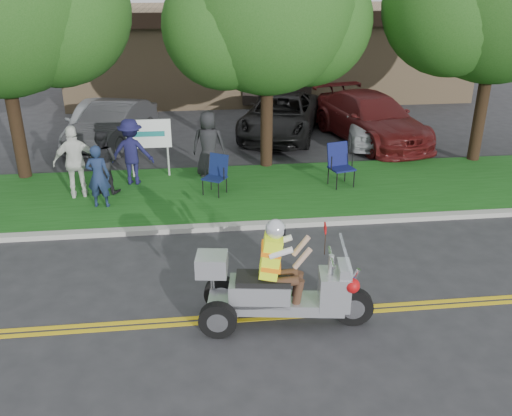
{
  "coord_description": "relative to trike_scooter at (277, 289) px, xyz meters",
  "views": [
    {
      "loc": [
        -1.62,
        -8.27,
        5.45
      ],
      "look_at": [
        -0.42,
        2.0,
        0.96
      ],
      "focal_mm": 38.0,
      "sensor_mm": 36.0,
      "label": 1
    }
  ],
  "objects": [
    {
      "name": "parked_car_left",
      "position": [
        -3.96,
        10.84,
        0.06
      ],
      "size": [
        2.81,
        4.69,
        1.46
      ],
      "primitive_type": "imported",
      "rotation": [
        0.0,
        0.0,
        -0.31
      ],
      "color": "#303032",
      "rests_on": "ground"
    },
    {
      "name": "curb",
      "position": [
        0.39,
        3.75,
        -0.61
      ],
      "size": [
        60.0,
        0.25,
        0.12
      ],
      "primitive_type": "cube",
      "color": "#A8A89E",
      "rests_on": "ground"
    },
    {
      "name": "grass_verge",
      "position": [
        0.39,
        5.9,
        -0.62
      ],
      "size": [
        60.0,
        4.0,
        0.1
      ],
      "primitive_type": "cube",
      "color": "#174D14",
      "rests_on": "ground"
    },
    {
      "name": "parked_car_right",
      "position": [
        4.89,
        10.36,
        0.14
      ],
      "size": [
        3.49,
        5.96,
        1.62
      ],
      "primitive_type": "imported",
      "rotation": [
        0.0,
        0.0,
        0.23
      ],
      "color": "#521313",
      "rests_on": "ground"
    },
    {
      "name": "trike_scooter",
      "position": [
        0.0,
        0.0,
        0.0
      ],
      "size": [
        2.94,
        1.11,
        1.92
      ],
      "rotation": [
        0.0,
        0.0,
        -0.14
      ],
      "color": "black",
      "rests_on": "ground"
    },
    {
      "name": "business_sign",
      "position": [
        -2.51,
        7.3,
        0.59
      ],
      "size": [
        1.25,
        0.06,
        1.75
      ],
      "color": "silver",
      "rests_on": "ground"
    },
    {
      "name": "spectator_chair_b",
      "position": [
        -0.86,
        7.14,
        0.37
      ],
      "size": [
        1.0,
        0.73,
        1.88
      ],
      "primitive_type": "imported",
      "rotation": [
        0.0,
        0.0,
        2.99
      ],
      "color": "black",
      "rests_on": "grass_verge"
    },
    {
      "name": "parked_car_far_left",
      "position": [
        -4.61,
        11.29,
        0.08
      ],
      "size": [
        1.98,
        4.47,
        1.49
      ],
      "primitive_type": "imported",
      "rotation": [
        0.0,
        0.0,
        -0.05
      ],
      "color": "#B6B8BE",
      "rests_on": "ground"
    },
    {
      "name": "lawn_chair_a",
      "position": [
        -0.71,
        5.81,
        0.01
      ],
      "size": [
        0.75,
        0.76,
        1.02
      ],
      "rotation": [
        0.0,
        0.0,
        -0.56
      ],
      "color": "black",
      "rests_on": "grass_verge"
    },
    {
      "name": "parked_car_far_right",
      "position": [
        4.88,
        10.36,
        0.07
      ],
      "size": [
        2.5,
        4.61,
        1.49
      ],
      "primitive_type": "imported",
      "rotation": [
        0.0,
        0.0,
        -0.18
      ],
      "color": "#ADAFB5",
      "rests_on": "ground"
    },
    {
      "name": "spectator_adult_mid",
      "position": [
        -3.65,
        6.19,
        0.27
      ],
      "size": [
        0.96,
        0.83,
        1.68
      ],
      "primitive_type": "imported",
      "rotation": [
        0.0,
        0.0,
        2.87
      ],
      "color": "black",
      "rests_on": "grass_verge"
    },
    {
      "name": "lawn_chair_b",
      "position": [
        2.64,
        6.05,
        0.08
      ],
      "size": [
        0.74,
        0.76,
        1.15
      ],
      "rotation": [
        0.0,
        0.0,
        0.25
      ],
      "color": "black",
      "rests_on": "grass_verge"
    },
    {
      "name": "parked_car_mid",
      "position": [
        1.89,
        11.4,
        0.07
      ],
      "size": [
        4.02,
        5.84,
        1.48
      ],
      "primitive_type": "imported",
      "rotation": [
        0.0,
        0.0,
        -0.32
      ],
      "color": "black",
      "rests_on": "ground"
    },
    {
      "name": "spectator_adult_right",
      "position": [
        -4.27,
        5.95,
        0.37
      ],
      "size": [
        1.17,
        0.67,
        1.88
      ],
      "primitive_type": "imported",
      "rotation": [
        0.0,
        0.0,
        3.34
      ],
      "color": "white",
      "rests_on": "grass_verge"
    },
    {
      "name": "spectator_chair_a",
      "position": [
        -2.96,
        6.78,
        0.33
      ],
      "size": [
        1.24,
        0.81,
        1.8
      ],
      "primitive_type": "imported",
      "rotation": [
        0.0,
        0.0,
        3.01
      ],
      "color": "#171740",
      "rests_on": "grass_verge"
    },
    {
      "name": "spectator_adult_left",
      "position": [
        -3.62,
        5.23,
        0.22
      ],
      "size": [
        0.61,
        0.43,
        1.58
      ],
      "primitive_type": "imported",
      "rotation": [
        0.0,
        0.0,
        3.05
      ],
      "color": "#1A2849",
      "rests_on": "grass_verge"
    },
    {
      "name": "tree_mid",
      "position": [
        0.94,
        7.93,
        3.76
      ],
      "size": [
        5.88,
        4.8,
        7.05
      ],
      "color": "#332114",
      "rests_on": "ground"
    },
    {
      "name": "commercial_building",
      "position": [
        2.39,
        19.68,
        1.34
      ],
      "size": [
        18.0,
        8.2,
        4.0
      ],
      "color": "#9E7F5B",
      "rests_on": "ground"
    },
    {
      "name": "ground",
      "position": [
        0.39,
        0.7,
        -0.67
      ],
      "size": [
        120.0,
        120.0,
        0.0
      ],
      "primitive_type": "plane",
      "color": "#28282B",
      "rests_on": "ground"
    },
    {
      "name": "centerline_far",
      "position": [
        0.39,
        0.28,
        -0.67
      ],
      "size": [
        60.0,
        0.1,
        0.01
      ],
      "primitive_type": "cube",
      "color": "gold",
      "rests_on": "ground"
    },
    {
      "name": "centerline_near",
      "position": [
        0.39,
        0.12,
        -0.67
      ],
      "size": [
        60.0,
        0.1,
        0.01
      ],
      "primitive_type": "cube",
      "color": "gold",
      "rests_on": "ground"
    }
  ]
}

